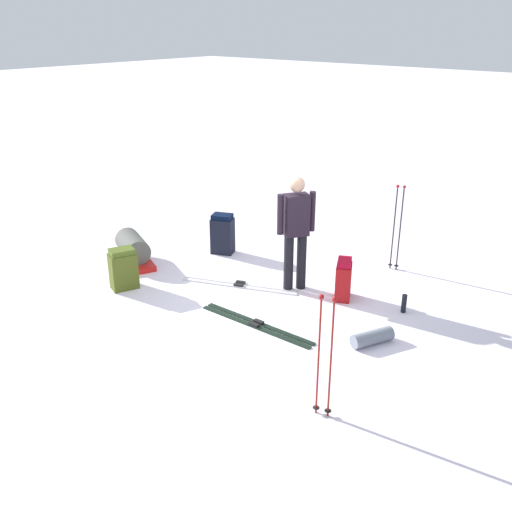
{
  "coord_description": "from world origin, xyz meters",
  "views": [
    {
      "loc": [
        -4.72,
        5.56,
        3.72
      ],
      "look_at": [
        0.0,
        0.0,
        0.7
      ],
      "focal_mm": 40.46,
      "sensor_mm": 36.0,
      "label": 1
    }
  ],
  "objects": [
    {
      "name": "ski_pair_far",
      "position": [
        0.53,
        -0.24,
        0.01
      ],
      "size": [
        1.72,
        0.85,
        0.05
      ],
      "color": "silver",
      "rests_on": "ground_plane"
    },
    {
      "name": "ground_plane",
      "position": [
        0.0,
        0.0,
        0.0
      ],
      "size": [
        80.0,
        80.0,
        0.0
      ],
      "primitive_type": "plane",
      "color": "white"
    },
    {
      "name": "gear_sled",
      "position": [
        2.44,
        0.22,
        0.22
      ],
      "size": [
        1.14,
        0.83,
        0.49
      ],
      "color": "red",
      "rests_on": "ground_plane"
    },
    {
      "name": "ski_pair_near",
      "position": [
        -0.45,
        0.52,
        0.01
      ],
      "size": [
        1.75,
        0.23,
        0.05
      ],
      "color": "black",
      "rests_on": "ground_plane"
    },
    {
      "name": "ski_poles_planted_far",
      "position": [
        -0.92,
        -2.31,
        0.76
      ],
      "size": [
        0.16,
        0.1,
        1.38
      ],
      "color": "black",
      "rests_on": "ground_plane"
    },
    {
      "name": "thermos_bottle",
      "position": [
        -1.74,
        -1.06,
        0.13
      ],
      "size": [
        0.07,
        0.07,
        0.26
      ],
      "primitive_type": "cylinder",
      "color": "black",
      "rests_on": "ground_plane"
    },
    {
      "name": "skier_standing",
      "position": [
        -0.16,
        -0.69,
        0.95
      ],
      "size": [
        0.37,
        0.5,
        1.7
      ],
      "color": "black",
      "rests_on": "ground_plane"
    },
    {
      "name": "backpack_bright",
      "position": [
        1.62,
        -1.04,
        0.34
      ],
      "size": [
        0.44,
        0.39,
        0.69
      ],
      "color": "black",
      "rests_on": "ground_plane"
    },
    {
      "name": "backpack_small_spare",
      "position": [
        -0.87,
        -0.89,
        0.29
      ],
      "size": [
        0.35,
        0.41,
        0.59
      ],
      "color": "#A01315",
      "rests_on": "ground_plane"
    },
    {
      "name": "backpack_large_dark",
      "position": [
        1.78,
        0.92,
        0.3
      ],
      "size": [
        0.38,
        0.45,
        0.62
      ],
      "color": "#485319",
      "rests_on": "ground_plane"
    },
    {
      "name": "ski_poles_planted_near",
      "position": [
        -2.13,
        1.48,
        0.74
      ],
      "size": [
        0.19,
        0.11,
        1.34
      ],
      "color": "maroon",
      "rests_on": "ground_plane"
    },
    {
      "name": "sleeping_mat_rolled",
      "position": [
        -1.83,
        -0.05,
        0.09
      ],
      "size": [
        0.39,
        0.58,
        0.18
      ],
      "primitive_type": "cylinder",
      "rotation": [
        0.0,
        1.57,
        4.29
      ],
      "color": "slate",
      "rests_on": "ground_plane"
    }
  ]
}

